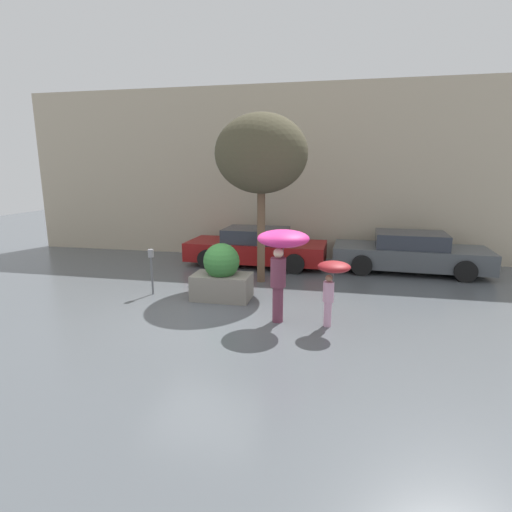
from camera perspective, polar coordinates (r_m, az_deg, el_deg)
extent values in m
plane|color=#51565B|center=(8.92, -7.32, -8.55)|extent=(40.00, 40.00, 0.00)
cube|color=#B7A88E|center=(14.63, 0.78, 11.71)|extent=(18.00, 0.30, 6.00)
cube|color=gray|center=(9.94, -4.89, -4.37)|extent=(1.43, 0.85, 0.62)
sphere|color=#337033|center=(9.78, -4.96, -0.74)|extent=(0.89, 0.89, 0.89)
cylinder|color=brown|center=(8.46, 3.13, -6.87)|extent=(0.22, 0.22, 0.77)
cylinder|color=brown|center=(8.26, 3.19, -2.34)|extent=(0.32, 0.32, 0.61)
sphere|color=beige|center=(8.16, 3.22, 0.44)|extent=(0.21, 0.21, 0.21)
cylinder|color=#4C4C51|center=(8.28, 3.89, 0.26)|extent=(0.02, 0.02, 0.66)
ellipsoid|color=#E02D84|center=(8.22, 3.93, 2.52)|extent=(1.08, 1.08, 0.34)
cylinder|color=#D199B7|center=(8.37, 10.19, -8.14)|extent=(0.15, 0.15, 0.53)
cylinder|color=#D199B7|center=(8.22, 10.31, -5.03)|extent=(0.22, 0.22, 0.42)
sphere|color=#997056|center=(8.14, 10.39, -3.14)|extent=(0.14, 0.14, 0.14)
cylinder|color=#4C4C51|center=(8.10, 11.02, -3.28)|extent=(0.02, 0.02, 0.51)
ellipsoid|color=maroon|center=(8.03, 11.09, -1.52)|extent=(0.65, 0.65, 0.21)
cube|color=maroon|center=(13.38, 0.03, 0.76)|extent=(4.63, 1.89, 0.61)
cube|color=#2D333D|center=(13.28, 0.03, 3.01)|extent=(2.10, 1.55, 0.46)
cylinder|color=black|center=(12.99, -6.98, -0.42)|extent=(0.63, 0.24, 0.62)
cylinder|color=black|center=(14.62, -4.60, 1.06)|extent=(0.63, 0.24, 0.62)
cylinder|color=black|center=(12.32, 5.52, -1.10)|extent=(0.63, 0.24, 0.62)
cylinder|color=black|center=(14.02, 6.51, 0.54)|extent=(0.63, 0.24, 0.62)
cube|color=#4C5156|center=(13.40, 21.04, -0.06)|extent=(4.70, 2.00, 0.61)
cube|color=#2D333D|center=(13.30, 21.22, 2.18)|extent=(2.15, 1.60, 0.46)
cylinder|color=black|center=(12.49, 14.87, -1.28)|extent=(0.63, 0.25, 0.62)
cylinder|color=black|center=(14.21, 14.89, 0.35)|extent=(0.63, 0.25, 0.62)
cylinder|color=black|center=(12.84, 27.74, -1.94)|extent=(0.63, 0.25, 0.62)
cylinder|color=black|center=(14.52, 26.24, -0.27)|extent=(0.63, 0.25, 0.62)
cylinder|color=brown|center=(11.18, 0.73, 3.46)|extent=(0.22, 0.22, 2.87)
ellipsoid|color=#4C4733|center=(11.05, 0.77, 14.42)|extent=(2.50, 2.50, 2.13)
cylinder|color=#595B60|center=(10.56, -14.63, -2.75)|extent=(0.05, 0.05, 0.98)
cylinder|color=gray|center=(10.42, -14.81, 0.38)|extent=(0.14, 0.14, 0.20)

